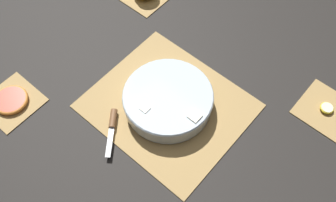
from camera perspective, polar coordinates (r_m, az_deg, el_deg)
The scene contains 8 objects.
ground_plane at distance 1.10m, azimuth -0.00°, elevation -0.75°, with size 6.00×6.00×0.00m, color black.
bamboo_mat_center at distance 1.09m, azimuth -0.00°, elevation -0.67°, with size 0.41×0.36×0.01m.
coaster_mat_near_left at distance 1.17m, azimuth 21.94°, elevation -1.14°, with size 0.15×0.15×0.01m.
coaster_mat_far_right at distance 1.18m, azimuth -21.71°, elevation -0.10°, with size 0.15×0.15×0.01m.
fruit_salad_bowl at distance 1.06m, azimuth 0.05°, elevation 0.25°, with size 0.25×0.25×0.06m.
paring_knife at distance 1.07m, azimuth -8.03°, elevation -2.92°, with size 0.10×0.12×0.02m.
banana_coin_single at distance 1.17m, azimuth 22.06°, elevation -0.96°, with size 0.04×0.04×0.01m.
grapefruit_slice at distance 1.18m, azimuth -21.85°, elevation 0.13°, with size 0.10×0.10×0.01m.
Camera 1 is at (-0.36, 0.42, 0.94)m, focal length 42.00 mm.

